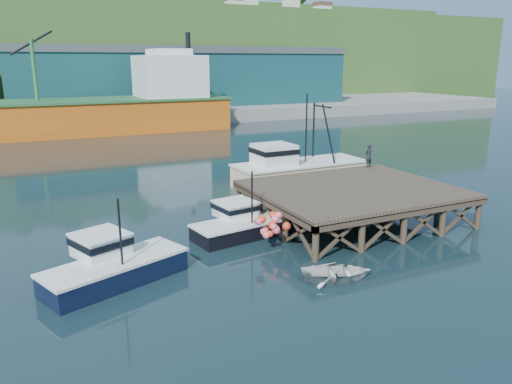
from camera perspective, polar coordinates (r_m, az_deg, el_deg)
ground at (r=29.38m, az=2.17°, el=-4.61°), size 300.00×300.00×0.00m
wharf at (r=31.53m, az=11.23°, el=0.15°), size 12.00×10.00×2.62m
far_quay at (r=95.75m, az=-18.10°, el=8.81°), size 160.00×40.00×2.00m
warehouse_mid at (r=90.46m, az=-17.91°, el=12.02°), size 28.00×16.00×9.00m
warehouse_right at (r=99.33m, az=-0.13°, el=12.89°), size 30.00×16.00×9.00m
cargo_ship at (r=72.88m, az=-22.37°, el=8.61°), size 55.50×10.00×13.75m
hillside at (r=125.14m, az=-20.51°, el=14.44°), size 220.00×50.00×22.00m
boat_navy at (r=23.77m, az=-16.18°, el=-7.91°), size 6.94×4.75×4.08m
boat_black at (r=28.83m, az=-1.44°, el=-3.49°), size 6.57×5.47×3.89m
trawler at (r=40.17m, az=4.76°, el=2.87°), size 10.97×4.11×7.29m
dinghy at (r=23.47m, az=9.19°, el=-9.06°), size 3.87×3.34×0.67m
dockworker at (r=37.60m, az=12.73°, el=4.07°), size 0.72×0.55×1.75m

